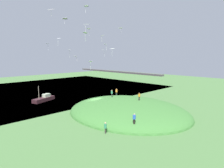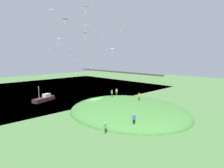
% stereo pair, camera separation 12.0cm
% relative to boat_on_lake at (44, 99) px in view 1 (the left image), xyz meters
% --- Properties ---
extents(ground_plane, '(160.00, 160.00, 0.00)m').
position_rel_boat_on_lake_xyz_m(ground_plane, '(14.11, 4.99, -0.60)').
color(ground_plane, '#4B763E').
extents(lake_water, '(53.59, 80.00, 0.40)m').
position_rel_boat_on_lake_xyz_m(lake_water, '(-15.11, 4.99, -0.80)').
color(lake_water, navy).
rests_on(lake_water, ground_plane).
extents(grass_hill, '(25.79, 21.84, 5.05)m').
position_rel_boat_on_lake_xyz_m(grass_hill, '(21.45, 7.52, -0.60)').
color(grass_hill, '#3F7836').
rests_on(grass_hill, ground_plane).
extents(bridge_deck_far, '(48.23, 1.80, 0.70)m').
position_rel_boat_on_lake_xyz_m(bridge_deck_far, '(-15.11, 41.88, 3.52)').
color(bridge_deck_far, '#514E4E').
extents(boat_on_lake, '(3.83, 6.48, 4.09)m').
position_rel_boat_on_lake_xyz_m(boat_on_lake, '(0.00, 0.00, 0.00)').
color(boat_on_lake, '#361B21').
rests_on(boat_on_lake, lake_water).
extents(person_near_shore, '(0.51, 0.51, 1.57)m').
position_rel_boat_on_lake_xyz_m(person_near_shore, '(23.04, 9.12, 2.85)').
color(person_near_shore, '#39292B').
rests_on(person_near_shore, grass_hill).
extents(person_on_hilltop, '(0.55, 0.55, 1.74)m').
position_rel_boat_on_lake_xyz_m(person_on_hilltop, '(26.26, -3.22, 0.49)').
color(person_on_hilltop, '#392F30').
rests_on(person_on_hilltop, ground_plane).
extents(person_with_child, '(0.49, 0.49, 1.65)m').
position_rel_boat_on_lake_xyz_m(person_with_child, '(14.64, 11.26, 2.38)').
color(person_with_child, '#313435').
rests_on(person_with_child, grass_hill).
extents(person_walking_path, '(0.54, 0.54, 1.60)m').
position_rel_boat_on_lake_xyz_m(person_walking_path, '(16.47, 7.88, 2.73)').
color(person_walking_path, '#2E292F').
rests_on(person_walking_path, grass_hill).
extents(person_watching_kites, '(0.61, 0.61, 1.61)m').
position_rel_boat_on_lake_xyz_m(person_watching_kites, '(28.83, 0.34, 1.63)').
color(person_watching_kites, black).
rests_on(person_watching_kites, grass_hill).
extents(kite_0, '(1.02, 0.97, 1.99)m').
position_rel_boat_on_lake_xyz_m(kite_0, '(5.75, 4.21, 12.11)').
color(kite_0, white).
extents(kite_1, '(1.06, 0.90, 1.12)m').
position_rel_boat_on_lake_xyz_m(kite_1, '(10.59, 2.59, 10.69)').
color(kite_1, white).
extents(kite_2, '(1.12, 0.97, 1.48)m').
position_rel_boat_on_lake_xyz_m(kite_2, '(13.61, 7.76, 15.20)').
color(kite_2, silver).
extents(kite_3, '(1.37, 1.35, 1.47)m').
position_rel_boat_on_lake_xyz_m(kite_3, '(4.40, 4.11, 19.50)').
color(kite_3, white).
extents(kite_4, '(0.78, 0.80, 1.88)m').
position_rel_boat_on_lake_xyz_m(kite_4, '(14.41, 3.63, 9.45)').
color(kite_4, silver).
extents(kite_5, '(0.59, 0.78, 1.56)m').
position_rel_boat_on_lake_xyz_m(kite_5, '(3.70, -0.24, 13.45)').
color(kite_5, white).
extents(kite_6, '(1.34, 1.10, 1.41)m').
position_rel_boat_on_lake_xyz_m(kite_6, '(10.62, -2.75, 19.55)').
color(kite_6, white).
extents(kite_7, '(1.03, 0.77, 1.16)m').
position_rel_boat_on_lake_xyz_m(kite_7, '(12.94, 14.42, 17.50)').
color(kite_7, white).
extents(kite_8, '(1.30, 1.31, 2.16)m').
position_rel_boat_on_lake_xyz_m(kite_8, '(16.92, 0.79, 16.45)').
color(kite_8, white).
extents(kite_9, '(0.61, 0.81, 1.53)m').
position_rel_boat_on_lake_xyz_m(kite_9, '(11.23, 5.85, 16.67)').
color(kite_9, silver).
extents(kite_10, '(0.74, 0.65, 1.35)m').
position_rel_boat_on_lake_xyz_m(kite_10, '(15.61, 6.78, 13.14)').
color(kite_10, silver).
extents(kite_11, '(0.96, 0.70, 1.62)m').
position_rel_boat_on_lake_xyz_m(kite_11, '(17.89, -0.18, 14.80)').
color(kite_11, silver).
extents(kite_12, '(0.98, 1.10, 1.75)m').
position_rel_boat_on_lake_xyz_m(kite_12, '(9.09, 12.33, 12.18)').
color(kite_12, white).
extents(kite_13, '(0.90, 0.70, 1.52)m').
position_rel_boat_on_lake_xyz_m(kite_13, '(10.30, -1.14, 14.19)').
color(kite_13, white).
extents(kite_14, '(1.20, 0.95, 2.07)m').
position_rel_boat_on_lake_xyz_m(kite_14, '(11.48, 12.97, 12.46)').
color(kite_14, silver).
extents(kite_15, '(1.30, 1.30, 1.39)m').
position_rel_boat_on_lake_xyz_m(kite_15, '(15.83, 1.71, 20.05)').
color(kite_15, white).
extents(mooring_post, '(0.14, 0.14, 1.18)m').
position_rel_boat_on_lake_xyz_m(mooring_post, '(11.92, 9.19, -0.01)').
color(mooring_post, brown).
rests_on(mooring_post, ground_plane).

